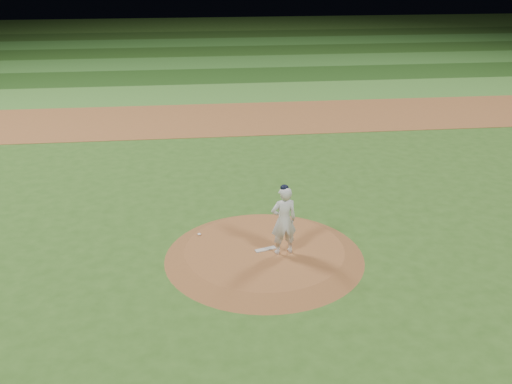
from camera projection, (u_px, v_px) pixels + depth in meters
ground at (264, 257)px, 15.78m from camera, size 120.00×120.00×0.00m
infield_dirt_band at (229, 119)px, 28.56m from camera, size 70.00×6.00×0.02m
outfield_stripe_0 at (222, 93)px, 33.59m from camera, size 70.00×5.00×0.02m
outfield_stripe_1 at (217, 76)px, 38.15m from camera, size 70.00×5.00×0.02m
outfield_stripe_2 at (214, 62)px, 42.72m from camera, size 70.00×5.00×0.02m
outfield_stripe_3 at (211, 51)px, 47.29m from camera, size 70.00×5.00×0.02m
outfield_stripe_4 at (209, 42)px, 51.85m from camera, size 70.00×5.00×0.02m
outfield_stripe_5 at (207, 35)px, 56.42m from camera, size 70.00×5.00×0.02m
pitchers_mound at (264, 253)px, 15.73m from camera, size 5.50×5.50×0.25m
pitching_rubber at (266, 249)px, 15.63m from camera, size 0.61×0.32×0.03m
rosin_bag at (199, 234)px, 16.42m from camera, size 0.11×0.11×0.06m
pitcher_on_mound at (284, 220)px, 15.10m from camera, size 0.77×0.58×1.99m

